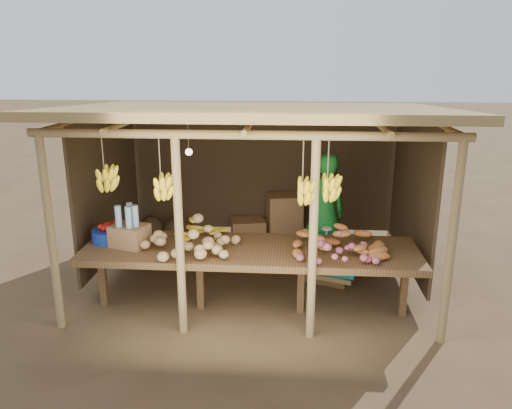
{
  "coord_description": "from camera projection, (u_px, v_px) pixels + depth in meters",
  "views": [
    {
      "loc": [
        0.46,
        -6.36,
        2.92
      ],
      "look_at": [
        0.0,
        0.0,
        1.05
      ],
      "focal_mm": 35.0,
      "sensor_mm": 36.0,
      "label": 1
    }
  ],
  "objects": [
    {
      "name": "banana_pile",
      "position": [
        199.0,
        224.0,
        6.1
      ],
      "size": [
        0.6,
        0.45,
        0.34
      ],
      "primitive_type": null,
      "rotation": [
        0.0,
        0.0,
        -0.25
      ],
      "color": "yellow",
      "rests_on": "counter"
    },
    {
      "name": "tarp_crate",
      "position": [
        328.0,
        257.0,
        6.8
      ],
      "size": [
        0.8,
        0.75,
        0.78
      ],
      "color": "brown",
      "rests_on": "ground"
    },
    {
      "name": "counter",
      "position": [
        250.0,
        253.0,
        5.83
      ],
      "size": [
        3.9,
        1.05,
        0.8
      ],
      "color": "brown",
      "rests_on": "ground"
    },
    {
      "name": "ground",
      "position": [
        256.0,
        277.0,
        6.94
      ],
      "size": [
        60.0,
        60.0,
        0.0
      ],
      "primitive_type": "plane",
      "color": "brown",
      "rests_on": "ground"
    },
    {
      "name": "carton_stack",
      "position": [
        272.0,
        224.0,
        7.98
      ],
      "size": [
        1.19,
        0.53,
        0.84
      ],
      "color": "olive",
      "rests_on": "ground"
    },
    {
      "name": "vendor",
      "position": [
        324.0,
        213.0,
        6.97
      ],
      "size": [
        0.71,
        0.56,
        1.7
      ],
      "primitive_type": "imported",
      "rotation": [
        0.0,
        0.0,
        3.42
      ],
      "color": "#197327",
      "rests_on": "ground"
    },
    {
      "name": "burlap_sacks",
      "position": [
        164.0,
        231.0,
        7.99
      ],
      "size": [
        0.84,
        0.44,
        0.59
      ],
      "color": "#44331F",
      "rests_on": "ground"
    },
    {
      "name": "tomato_basin",
      "position": [
        110.0,
        234.0,
        6.0
      ],
      "size": [
        0.43,
        0.43,
        0.23
      ],
      "rotation": [
        0.0,
        0.0,
        0.34
      ],
      "color": "navy",
      "rests_on": "counter"
    },
    {
      "name": "bottle_box",
      "position": [
        129.0,
        230.0,
        5.82
      ],
      "size": [
        0.48,
        0.42,
        0.51
      ],
      "color": "olive",
      "rests_on": "counter"
    },
    {
      "name": "sweet_potato_heap",
      "position": [
        337.0,
        235.0,
        5.7
      ],
      "size": [
        1.21,
        0.88,
        0.36
      ],
      "primitive_type": null,
      "rotation": [
        0.0,
        0.0,
        0.22
      ],
      "color": "#BC6930",
      "rests_on": "counter"
    },
    {
      "name": "stall_structure",
      "position": [
        252.0,
        141.0,
        6.35
      ],
      "size": [
        4.7,
        3.5,
        2.43
      ],
      "color": "#9C8050",
      "rests_on": "ground"
    },
    {
      "name": "potato_heap",
      "position": [
        188.0,
        238.0,
        5.6
      ],
      "size": [
        1.19,
        0.77,
        0.37
      ],
      "primitive_type": null,
      "rotation": [
        0.0,
        0.0,
        -0.08
      ],
      "color": "tan",
      "rests_on": "counter"
    },
    {
      "name": "onion_heap",
      "position": [
        339.0,
        245.0,
        5.41
      ],
      "size": [
        0.94,
        0.65,
        0.36
      ],
      "primitive_type": null,
      "rotation": [
        0.0,
        0.0,
        -0.17
      ],
      "color": "#A4505D",
      "rests_on": "counter"
    }
  ]
}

